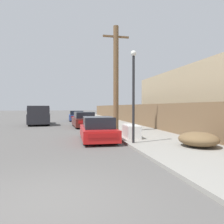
% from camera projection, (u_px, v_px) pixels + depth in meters
% --- Properties ---
extents(ground_plane, '(220.00, 220.00, 0.00)m').
position_uv_depth(ground_plane, '(46.00, 202.00, 4.17)').
color(ground_plane, '#595654').
extents(sidewalk_curb, '(4.20, 63.00, 0.12)m').
position_uv_depth(sidewalk_curb, '(104.00, 120.00, 28.25)').
color(sidewalk_curb, gray).
rests_on(sidewalk_curb, ground).
extents(discarded_fridge, '(0.82, 1.67, 0.74)m').
position_uv_depth(discarded_fridge, '(131.00, 131.00, 12.07)').
color(discarded_fridge, white).
rests_on(discarded_fridge, sidewalk_curb).
extents(parked_sports_car_red, '(1.86, 4.18, 1.30)m').
position_uv_depth(parked_sports_car_red, '(98.00, 130.00, 11.71)').
color(parked_sports_car_red, red).
rests_on(parked_sports_car_red, ground).
extents(car_parked_mid, '(2.03, 4.43, 1.37)m').
position_uv_depth(car_parked_mid, '(84.00, 120.00, 19.71)').
color(car_parked_mid, '#5B1E19').
rests_on(car_parked_mid, ground).
extents(car_parked_far, '(1.88, 4.46, 1.33)m').
position_uv_depth(car_parked_far, '(76.00, 116.00, 28.41)').
color(car_parked_far, '#2D478C').
rests_on(car_parked_far, ground).
extents(pickup_truck, '(2.43, 5.51, 1.93)m').
position_uv_depth(pickup_truck, '(39.00, 115.00, 22.05)').
color(pickup_truck, '#232328').
rests_on(pickup_truck, ground).
extents(utility_pole, '(1.80, 0.36, 7.20)m').
position_uv_depth(utility_pole, '(116.00, 78.00, 14.88)').
color(utility_pole, brown).
rests_on(utility_pole, sidewalk_curb).
extents(street_lamp, '(0.26, 0.26, 4.35)m').
position_uv_depth(street_lamp, '(133.00, 89.00, 10.26)').
color(street_lamp, '#232326').
rests_on(street_lamp, sidewalk_curb).
extents(brush_pile, '(1.62, 1.83, 0.63)m').
position_uv_depth(brush_pile, '(198.00, 139.00, 9.37)').
color(brush_pile, brown).
rests_on(brush_pile, sidewalk_curb).
extents(wooden_fence, '(0.08, 43.20, 1.94)m').
position_uv_depth(wooden_fence, '(121.00, 113.00, 27.56)').
color(wooden_fence, brown).
rests_on(wooden_fence, sidewalk_curb).
extents(building_right_house, '(6.00, 17.04, 4.81)m').
position_uv_depth(building_right_house, '(216.00, 99.00, 16.94)').
color(building_right_house, tan).
rests_on(building_right_house, ground).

